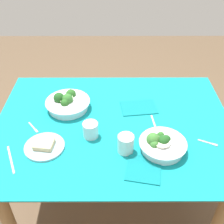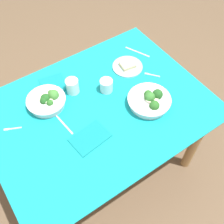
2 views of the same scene
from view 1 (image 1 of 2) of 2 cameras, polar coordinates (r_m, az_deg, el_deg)
The scene contains 13 objects.
ground_plane at distance 2.15m, azimuth 0.27°, elevation -17.67°, with size 6.00×6.00×0.00m, color brown.
dining_table at distance 1.66m, azimuth 0.33°, elevation -5.35°, with size 1.35×1.01×0.74m.
broccoli_bowl_far at distance 1.44m, azimuth 10.07°, elevation -6.55°, with size 0.24×0.24×0.10m.
broccoli_bowl_near at distance 1.71m, azimuth -9.07°, elevation 1.83°, with size 0.27×0.27×0.10m.
bread_side_plate at distance 1.49m, azimuth -13.62°, elevation -6.74°, with size 0.21×0.21×0.04m.
water_glass_center at distance 1.40m, azimuth 2.81°, elevation -6.48°, with size 0.08×0.08×0.10m, color silver.
water_glass_side at distance 1.49m, azimuth -4.39°, elevation -3.62°, with size 0.08×0.08×0.09m, color silver.
fork_by_far_bowl at distance 1.56m, azimuth 19.10°, elevation -5.99°, with size 0.10×0.05×0.00m.
fork_by_near_bowl at distance 1.62m, azimuth -15.70°, elevation -3.12°, with size 0.07×0.09×0.00m.
table_knife_left at distance 1.48m, azimuth -19.93°, elevation -9.08°, with size 0.19×0.01×0.00m, color #B7B7BC.
table_knife_right at distance 1.59m, azimuth 8.72°, elevation -2.75°, with size 0.18×0.01×0.00m, color #B7B7BC.
napkin_folded_upper at distance 1.71m, azimuth 5.47°, elevation 0.93°, with size 0.21×0.15×0.01m, color #0F777D.
napkin_folded_lower at distance 1.36m, azimuth 6.48°, elevation -11.46°, with size 0.16×0.17×0.01m, color #0F777D.
Camera 1 is at (0.01, 1.21, 1.78)m, focal length 44.84 mm.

